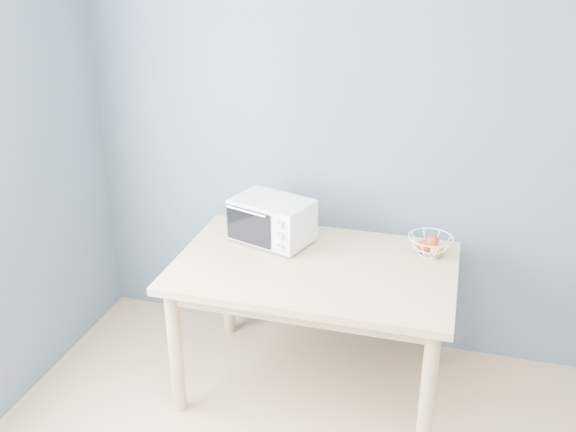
# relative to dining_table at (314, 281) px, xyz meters

# --- Properties ---
(room) EXTENTS (4.01, 4.51, 2.61)m
(room) POSITION_rel_dining_table_xyz_m (0.53, -1.70, 0.65)
(room) COLOR tan
(room) RESTS_ON ground
(dining_table) EXTENTS (1.40, 0.90, 0.75)m
(dining_table) POSITION_rel_dining_table_xyz_m (0.00, 0.00, 0.00)
(dining_table) COLOR tan
(dining_table) RESTS_ON ground
(toaster_oven) EXTENTS (0.47, 0.39, 0.24)m
(toaster_oven) POSITION_rel_dining_table_xyz_m (-0.29, 0.20, 0.23)
(toaster_oven) COLOR silver
(toaster_oven) RESTS_ON dining_table
(fruit_basket) EXTENTS (0.30, 0.30, 0.12)m
(fruit_basket) POSITION_rel_dining_table_xyz_m (0.55, 0.25, 0.16)
(fruit_basket) COLOR silver
(fruit_basket) RESTS_ON dining_table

